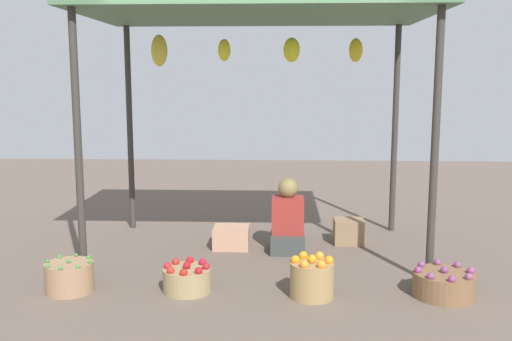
% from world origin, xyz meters
% --- Properties ---
extents(ground_plane, '(14.00, 14.00, 0.00)m').
position_xyz_m(ground_plane, '(0.00, 0.00, 0.00)').
color(ground_plane, brown).
extents(market_stall_structure, '(3.47, 2.11, 2.48)m').
position_xyz_m(market_stall_structure, '(-0.01, -0.00, 2.27)').
color(market_stall_structure, '#38332D').
rests_on(market_stall_structure, ground).
extents(vendor_person, '(0.36, 0.44, 0.78)m').
position_xyz_m(vendor_person, '(0.32, 0.02, 0.30)').
color(vendor_person, '#3A3F3D').
rests_on(vendor_person, ground).
extents(basket_green_chilies, '(0.41, 0.41, 0.29)m').
position_xyz_m(basket_green_chilies, '(-1.58, -1.28, 0.13)').
color(basket_green_chilies, '#9C7656').
rests_on(basket_green_chilies, ground).
extents(basket_red_apples, '(0.42, 0.42, 0.27)m').
position_xyz_m(basket_red_apples, '(-0.57, -1.24, 0.11)').
color(basket_red_apples, '#9C8659').
rests_on(basket_red_apples, ground).
extents(basket_oranges, '(0.37, 0.37, 0.37)m').
position_xyz_m(basket_oranges, '(0.51, -1.33, 0.16)').
color(basket_oranges, '#9D7E4D').
rests_on(basket_oranges, ground).
extents(basket_purple_onions, '(0.51, 0.51, 0.27)m').
position_xyz_m(basket_purple_onions, '(1.62, -1.27, 0.11)').
color(basket_purple_onions, brown).
rests_on(basket_purple_onions, ground).
extents(wooden_crate_near_vendor, '(0.33, 0.29, 0.27)m').
position_xyz_m(wooden_crate_near_vendor, '(1.00, 0.32, 0.14)').
color(wooden_crate_near_vendor, '#8A6E4F').
rests_on(wooden_crate_near_vendor, ground).
extents(wooden_crate_stacked_rear, '(0.38, 0.35, 0.23)m').
position_xyz_m(wooden_crate_stacked_rear, '(-0.29, 0.09, 0.12)').
color(wooden_crate_stacked_rear, tan).
rests_on(wooden_crate_stacked_rear, ground).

